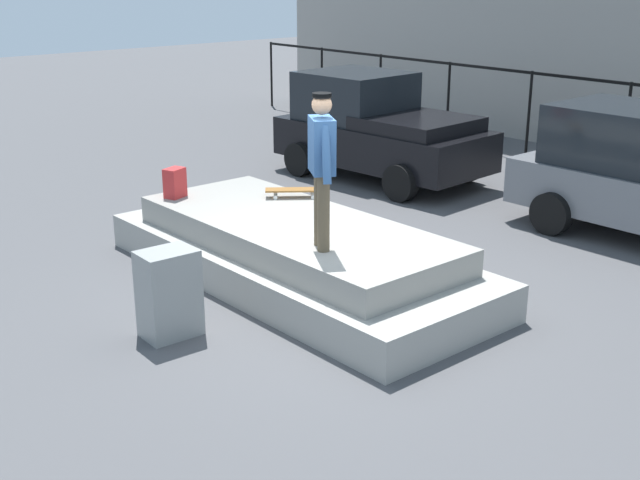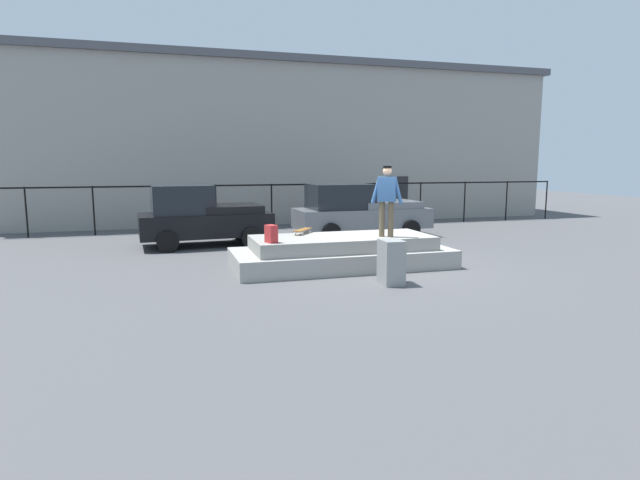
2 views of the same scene
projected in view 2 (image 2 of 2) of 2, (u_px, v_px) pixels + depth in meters
ground_plane at (382, 267)px, 13.12m from camera, size 60.00×60.00×0.00m
concrete_ledge at (342, 253)px, 13.12m from camera, size 5.48×2.24×0.79m
skateboarder at (387, 196)px, 12.79m from camera, size 0.72×0.48×1.74m
skateboard at (303, 230)px, 13.44m from camera, size 0.64×0.74×0.12m
backpack at (271, 234)px, 11.95m from camera, size 0.29×0.33×0.41m
car_black_pickup_near at (201, 216)px, 16.43m from camera, size 4.15×2.31×1.93m
car_grey_pickup_mid at (357, 211)px, 18.47m from camera, size 4.74×2.15×1.88m
utility_box at (391, 262)px, 11.26m from camera, size 0.46×0.62×0.97m
fence_row at (298, 197)px, 20.95m from camera, size 24.06×0.06×1.79m
warehouse_building at (272, 144)px, 25.50m from camera, size 25.68×7.83×7.07m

